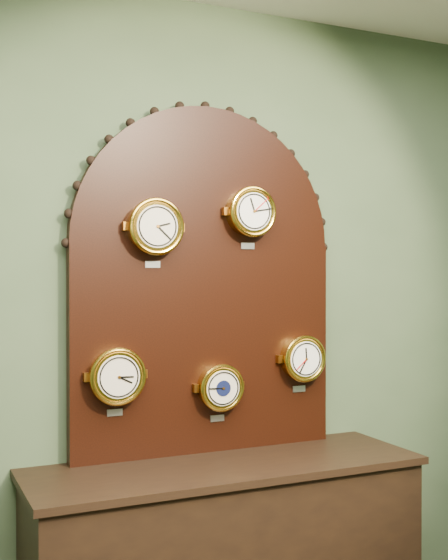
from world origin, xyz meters
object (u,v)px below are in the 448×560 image
arabic_clock (251,212)px  barometer (220,387)px  hygrometer (117,376)px  tide_clock (303,358)px  roman_clock (155,227)px  display_board (205,269)px

arabic_clock → barometer: 0.78m
hygrometer → tide_clock: tide_clock is taller
arabic_clock → barometer: arabic_clock is taller
arabic_clock → tide_clock: 0.71m
roman_clock → barometer: size_ratio=1.13×
hygrometer → tide_clock: size_ratio=1.08×
hygrometer → barometer: bearing=0.1°
roman_clock → hygrometer: bearing=180.0°
display_board → tide_clock: 0.61m
arabic_clock → barometer: size_ratio=1.07×
hygrometer → tide_clock: bearing=0.0°
barometer → roman_clock: bearing=-179.9°
roman_clock → barometer: bearing=0.1°
barometer → display_board: bearing=122.9°
barometer → tide_clock: tide_clock is taller
display_board → arabic_clock: (0.19, -0.07, 0.25)m
display_board → roman_clock: display_board is taller
arabic_clock → tide_clock: arabic_clock is taller
tide_clock → display_board: bearing=171.7°
roman_clock → barometer: (0.30, 0.00, -0.68)m
roman_clock → arabic_clock: arabic_clock is taller
arabic_clock → tide_clock: bearing=0.1°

